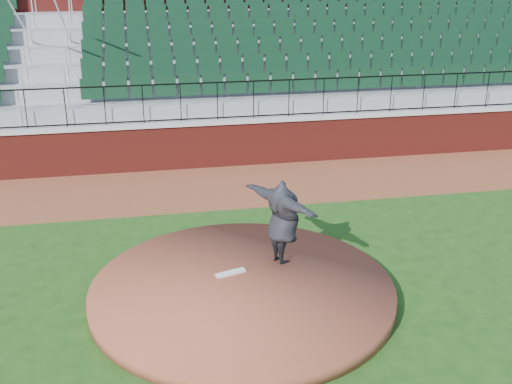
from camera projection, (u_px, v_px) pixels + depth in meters
ground at (272, 292)px, 11.09m from camera, size 90.00×90.00×0.00m
warning_track at (227, 185)px, 16.04m from camera, size 34.00×3.20×0.01m
field_wall at (218, 144)px, 17.29m from camera, size 34.00×0.35×1.20m
wall_cap at (218, 121)px, 17.06m from camera, size 34.00×0.45×0.10m
wall_railing at (217, 101)px, 16.86m from camera, size 34.00×0.05×1.00m
seating_stands at (205, 65)px, 19.17m from camera, size 34.00×5.10×4.60m
concourse_wall at (196, 38)px, 21.58m from camera, size 34.00×0.50×5.50m
pitchers_mound at (242, 291)px, 10.86m from camera, size 5.18×5.18×0.25m
pitching_rubber at (231, 273)px, 11.17m from camera, size 0.56×0.29×0.04m
pitcher at (283, 222)px, 11.35m from camera, size 1.32×1.97×1.58m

